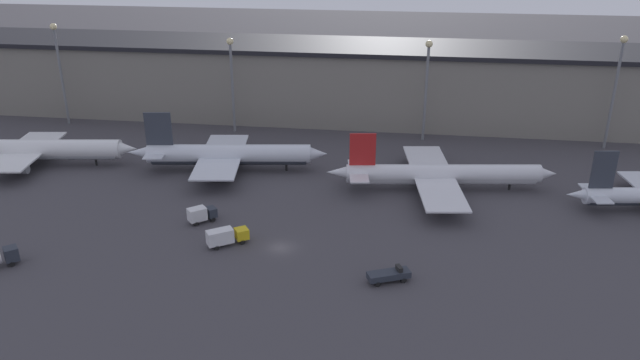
{
  "coord_description": "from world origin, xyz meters",
  "views": [
    {
      "loc": [
        20.32,
        -94.76,
        54.13
      ],
      "look_at": [
        4.59,
        17.37,
        6.0
      ],
      "focal_mm": 35.0,
      "sensor_mm": 36.0,
      "label": 1
    }
  ],
  "objects_px": {
    "airplane_2": "(441,175)",
    "airplane_1": "(227,155)",
    "service_vehicle_3": "(226,236)",
    "service_vehicle_2": "(201,214)",
    "airplane_0": "(32,150)",
    "service_vehicle_4": "(389,275)"
  },
  "relations": [
    {
      "from": "airplane_2",
      "to": "service_vehicle_3",
      "type": "relative_size",
      "value": 6.61
    },
    {
      "from": "service_vehicle_4",
      "to": "airplane_2",
      "type": "bearing_deg",
      "value": 52.93
    },
    {
      "from": "service_vehicle_3",
      "to": "service_vehicle_4",
      "type": "xyz_separation_m",
      "value": [
        29.14,
        -7.96,
        -0.61
      ]
    },
    {
      "from": "service_vehicle_2",
      "to": "service_vehicle_3",
      "type": "relative_size",
      "value": 0.75
    },
    {
      "from": "airplane_0",
      "to": "service_vehicle_4",
      "type": "height_order",
      "value": "airplane_0"
    },
    {
      "from": "airplane_2",
      "to": "service_vehicle_4",
      "type": "distance_m",
      "value": 39.28
    },
    {
      "from": "airplane_0",
      "to": "airplane_1",
      "type": "xyz_separation_m",
      "value": [
        46.0,
        3.15,
        -0.01
      ]
    },
    {
      "from": "airplane_0",
      "to": "airplane_2",
      "type": "xyz_separation_m",
      "value": [
        93.87,
        -1.17,
        -0.36
      ]
    },
    {
      "from": "service_vehicle_4",
      "to": "service_vehicle_3",
      "type": "bearing_deg",
      "value": 141.43
    },
    {
      "from": "airplane_1",
      "to": "service_vehicle_3",
      "type": "distance_m",
      "value": 35.75
    },
    {
      "from": "airplane_0",
      "to": "service_vehicle_3",
      "type": "xyz_separation_m",
      "value": [
        55.39,
        -31.29,
        -2.02
      ]
    },
    {
      "from": "airplane_0",
      "to": "airplane_1",
      "type": "distance_m",
      "value": 46.11
    },
    {
      "from": "airplane_2",
      "to": "airplane_1",
      "type": "bearing_deg",
      "value": 167.0
    },
    {
      "from": "service_vehicle_2",
      "to": "service_vehicle_4",
      "type": "relative_size",
      "value": 0.76
    },
    {
      "from": "airplane_2",
      "to": "service_vehicle_2",
      "type": "bearing_deg",
      "value": -162.11
    },
    {
      "from": "airplane_0",
      "to": "airplane_1",
      "type": "bearing_deg",
      "value": -3.93
    },
    {
      "from": "airplane_0",
      "to": "service_vehicle_2",
      "type": "relative_size",
      "value": 8.91
    },
    {
      "from": "airplane_2",
      "to": "service_vehicle_4",
      "type": "bearing_deg",
      "value": -111.63
    },
    {
      "from": "airplane_0",
      "to": "airplane_2",
      "type": "height_order",
      "value": "airplane_0"
    },
    {
      "from": "airplane_2",
      "to": "service_vehicle_3",
      "type": "height_order",
      "value": "airplane_2"
    },
    {
      "from": "airplane_2",
      "to": "service_vehicle_2",
      "type": "xyz_separation_m",
      "value": [
        -45.67,
        -22.01,
        -1.72
      ]
    },
    {
      "from": "airplane_2",
      "to": "service_vehicle_2",
      "type": "relative_size",
      "value": 8.86
    }
  ]
}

